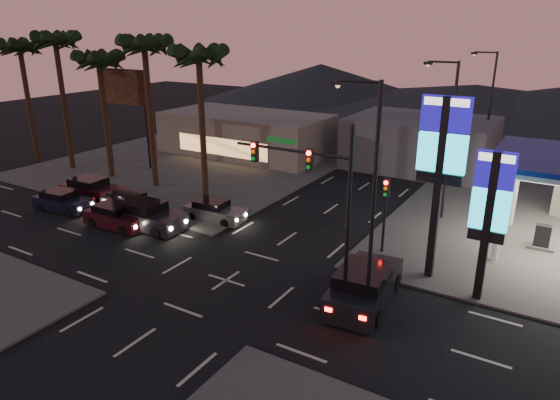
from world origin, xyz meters
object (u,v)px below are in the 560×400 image
Objects in this scene: traffic_signal_mast at (314,181)px; car_lane_b_front at (214,211)px; car_lane_a_rear at (63,201)px; suv_station at (364,286)px; pylon_sign_tall at (442,153)px; car_lane_a_mid at (117,216)px; car_lane_a_front at (147,216)px; car_lane_b_mid at (130,204)px; pylon_sign_short at (490,204)px; car_lane_b_rear at (92,190)px.

car_lane_b_front is (-9.32, 4.18, -4.61)m from traffic_signal_mast.
suv_station is at bearing -1.99° from car_lane_a_rear.
suv_station is (22.26, -0.77, 0.20)m from car_lane_a_rear.
car_lane_a_mid is (-18.66, -3.32, -5.73)m from pylon_sign_tall.
car_lane_a_mid is at bearing -169.90° from pylon_sign_tall.
car_lane_b_front is (2.80, 3.13, -0.15)m from car_lane_a_front.
car_lane_b_mid is at bearing 23.52° from car_lane_a_rear.
pylon_sign_short reaches higher than car_lane_a_rear.
pylon_sign_tall is 1.29× the size of pylon_sign_short.
pylon_sign_short is 1.68× the size of car_lane_b_front.
traffic_signal_mast reaches higher than car_lane_b_rear.
car_lane_a_rear is at bearing -172.54° from pylon_sign_tall.
car_lane_b_mid is at bearing 171.32° from traffic_signal_mast.
pylon_sign_short is 21.66m from car_lane_a_mid.
traffic_signal_mast is at bearing -160.87° from pylon_sign_short.
car_lane_a_mid is (-1.81, -0.86, -0.11)m from car_lane_a_front.
car_lane_a_rear is (-7.30, -0.69, -0.13)m from car_lane_a_front.
car_lane_b_rear is (-7.38, 1.82, -0.03)m from car_lane_a_front.
suv_station is (17.81, -2.71, 0.17)m from car_lane_b_mid.
pylon_sign_short is at bearing 4.64° from car_lane_a_rear.
traffic_signal_mast is 1.44× the size of suv_station.
pylon_sign_short is at bearing 19.13° from traffic_signal_mast.
suv_station is (12.17, -4.60, 0.21)m from car_lane_b_front.
traffic_signal_mast reaches higher than suv_station.
car_lane_a_front is at bearing 25.37° from car_lane_a_mid.
traffic_signal_mast is at bearing -4.93° from car_lane_a_front.
car_lane_a_rear is at bearing 178.01° from suv_station.
car_lane_b_front is 0.75× the size of suv_station.
car_lane_a_front is at bearing -175.67° from pylon_sign_short.
pylon_sign_tall is 2.16× the size of car_lane_b_front.
pylon_sign_short reaches higher than car_lane_b_rear.
car_lane_a_rear is 10.79m from car_lane_b_front.
car_lane_a_front reaches higher than car_lane_a_rear.
pylon_sign_short is 27.03m from car_lane_b_rear.
traffic_signal_mast is 12.95m from car_lane_a_front.
pylon_sign_tall is 3.20m from pylon_sign_short.
pylon_sign_tall is 2.03× the size of car_lane_a_mid.
car_lane_b_rear is (-19.50, 2.87, -4.49)m from traffic_signal_mast.
suv_station is at bearing -5.61° from car_lane_a_front.
car_lane_b_rear reaches higher than car_lane_b_front.
pylon_sign_short is at bearing -0.76° from car_lane_b_rear.
pylon_sign_short reaches higher than suv_station.
pylon_sign_tall is at bearing 8.33° from car_lane_a_front.
car_lane_b_rear reaches higher than car_lane_a_mid.
pylon_sign_tall is 20.56m from car_lane_b_mid.
car_lane_a_mid is at bearing -139.10° from car_lane_b_front.
pylon_sign_short is at bearing 6.27° from car_lane_a_mid.
car_lane_b_rear is 0.89× the size of suv_station.
pylon_sign_short reaches higher than car_lane_b_mid.
traffic_signal_mast is (-7.24, -2.51, 0.57)m from pylon_sign_short.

